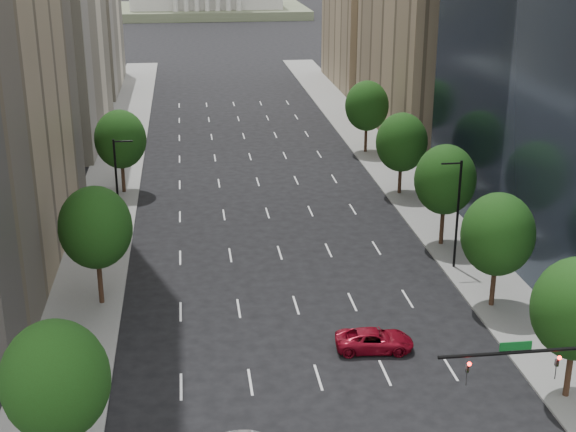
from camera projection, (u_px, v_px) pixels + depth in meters
name	position (u px, v px, depth m)	size (l,w,h in m)	color
sidewalk_left	(92.00, 261.00, 65.99)	(6.00, 200.00, 0.15)	slate
sidewalk_right	(457.00, 243.00, 69.71)	(6.00, 200.00, 0.15)	slate
filler_left	(75.00, 34.00, 132.65)	(14.00, 26.00, 18.00)	beige
parking_tan_right	(436.00, 16.00, 103.03)	(14.00, 30.00, 30.00)	#8C7759
filler_right	(375.00, 37.00, 136.19)	(14.00, 26.00, 16.00)	#8C7759
tree_right_2	(498.00, 234.00, 56.45)	(5.20, 5.20, 8.61)	#382316
tree_right_3	(445.00, 180.00, 67.54)	(5.20, 5.20, 8.89)	#382316
tree_right_4	(402.00, 142.00, 80.74)	(5.20, 5.20, 8.46)	#382316
tree_right_5	(367.00, 106.00, 95.55)	(5.20, 5.20, 8.75)	#382316
tree_left_0	(56.00, 380.00, 38.13)	(5.20, 5.20, 8.75)	#382316
tree_left_1	(96.00, 228.00, 56.70)	(5.20, 5.20, 8.97)	#382316
tree_left_2	(120.00, 139.00, 81.04)	(5.20, 5.20, 8.68)	#382316
streetlight_rn	(457.00, 212.00, 63.17)	(1.70, 0.20, 9.00)	black
streetlight_ln	(118.00, 186.00, 69.27)	(1.70, 0.20, 9.00)	black
traffic_signal	(565.00, 378.00, 39.40)	(9.12, 0.40, 7.38)	black
foothills	(240.00, 17.00, 587.74)	(720.00, 413.00, 263.00)	brown
car_red_far	(374.00, 340.00, 52.20)	(2.34, 5.07, 1.41)	maroon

